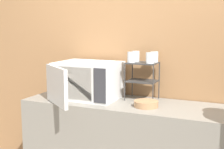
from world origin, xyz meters
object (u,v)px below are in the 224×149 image
at_px(glass_back_right, 154,57).
at_px(bowl, 146,104).
at_px(dish_rack, 142,73).
at_px(microwave, 87,80).
at_px(glass_front_right, 150,58).
at_px(glass_back_left, 136,56).
at_px(glass_front_left, 131,57).

bearing_deg(glass_back_right, bowl, -85.51).
bearing_deg(dish_rack, glass_back_right, 33.63).
height_order(microwave, glass_back_right, glass_back_right).
bearing_deg(dish_rack, glass_front_right, -33.19).
bearing_deg(glass_back_right, dish_rack, -146.37).
relative_size(microwave, dish_rack, 2.10).
distance_m(glass_back_right, bowl, 0.48).
height_order(dish_rack, glass_back_right, glass_back_right).
relative_size(glass_front_right, bowl, 0.47).
bearing_deg(glass_front_right, glass_back_left, 147.13).
height_order(microwave, glass_back_left, glass_back_left).
xyz_separation_m(glass_front_left, glass_back_right, (0.18, 0.12, 0.00)).
height_order(dish_rack, glass_front_right, glass_front_right).
height_order(microwave, dish_rack, dish_rack).
relative_size(dish_rack, glass_back_left, 3.57).
xyz_separation_m(glass_front_right, bowl, (0.03, -0.18, -0.37)).
bearing_deg(dish_rack, bowl, -64.02).
xyz_separation_m(dish_rack, glass_front_left, (-0.09, -0.06, 0.15)).
bearing_deg(bowl, glass_front_left, 138.32).
relative_size(microwave, glass_back_left, 7.48).
xyz_separation_m(glass_front_right, glass_back_left, (-0.17, 0.11, 0.00)).
bearing_deg(glass_back_left, glass_front_right, -32.87).
xyz_separation_m(glass_front_left, bowl, (0.20, -0.18, -0.37)).
xyz_separation_m(microwave, dish_rack, (0.49, 0.15, 0.08)).
xyz_separation_m(glass_back_right, glass_back_left, (-0.18, -0.01, 0.00)).
bearing_deg(microwave, glass_front_left, 13.05).
relative_size(glass_front_left, glass_front_right, 1.00).
bearing_deg(glass_front_right, dish_rack, 146.81).
bearing_deg(bowl, glass_front_right, 99.17).
bearing_deg(glass_front_left, dish_rack, 32.36).
distance_m(glass_front_left, bowl, 0.46).
xyz_separation_m(glass_back_right, bowl, (0.02, -0.30, -0.37)).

